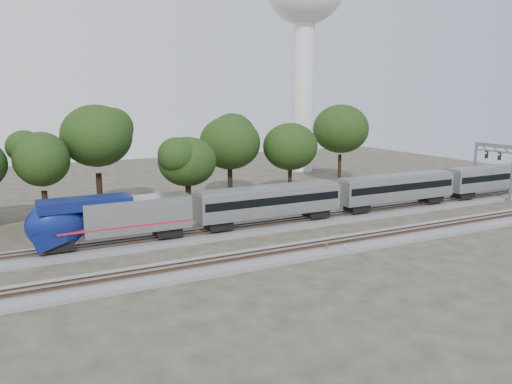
{
  "coord_description": "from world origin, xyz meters",
  "views": [
    {
      "loc": [
        -21.24,
        -44.21,
        15.23
      ],
      "look_at": [
        3.91,
        5.0,
        4.69
      ],
      "focal_mm": 35.0,
      "sensor_mm": 36.0,
      "label": 1
    }
  ],
  "objects": [
    {
      "name": "track_near",
      "position": [
        0.0,
        -4.0,
        0.21
      ],
      "size": [
        160.0,
        5.0,
        0.73
      ],
      "color": "slate",
      "rests_on": "ground"
    },
    {
      "name": "signal_gantry",
      "position": [
        44.72,
        6.0,
        6.08
      ],
      "size": [
        0.58,
        6.86,
        8.34
      ],
      "color": "gray",
      "rests_on": "ground"
    },
    {
      "name": "water_tower",
      "position": [
        34.71,
        43.98,
        31.28
      ],
      "size": [
        15.25,
        15.25,
        42.23
      ],
      "color": "silver",
      "rests_on": "ground"
    },
    {
      "name": "switch_stand_red",
      "position": [
        6.55,
        -5.25,
        0.67
      ],
      "size": [
        0.33,
        0.08,
        1.05
      ],
      "rotation": [
        0.0,
        0.0,
        -0.14
      ],
      "color": "#512D19",
      "rests_on": "ground"
    },
    {
      "name": "tree_4",
      "position": [
        -0.13,
        16.44,
        7.05
      ],
      "size": [
        7.19,
        7.19,
        10.14
      ],
      "color": "black",
      "rests_on": "ground"
    },
    {
      "name": "train",
      "position": [
        35.5,
        6.0,
        3.29
      ],
      "size": [
        112.98,
        3.23,
        4.76
      ],
      "color": "silver",
      "rests_on": "ground"
    },
    {
      "name": "tree_6",
      "position": [
        18.16,
        21.31,
        7.75
      ],
      "size": [
        7.9,
        7.9,
        11.13
      ],
      "color": "black",
      "rests_on": "ground"
    },
    {
      "name": "tree_2",
      "position": [
        -17.24,
        18.4,
        8.11
      ],
      "size": [
        8.26,
        8.26,
        11.65
      ],
      "color": "black",
      "rests_on": "ground"
    },
    {
      "name": "tree_7",
      "position": [
        31.96,
        27.23,
        9.74
      ],
      "size": [
        9.91,
        9.91,
        13.98
      ],
      "color": "black",
      "rests_on": "ground"
    },
    {
      "name": "tree_5",
      "position": [
        9.1,
        23.77,
        8.49
      ],
      "size": [
        8.65,
        8.65,
        12.2
      ],
      "color": "black",
      "rests_on": "ground"
    },
    {
      "name": "ground",
      "position": [
        0.0,
        0.0,
        0.0
      ],
      "size": [
        160.0,
        160.0,
        0.0
      ],
      "primitive_type": "plane",
      "color": "#383328",
      "rests_on": "ground"
    },
    {
      "name": "tree_3",
      "position": [
        -10.46,
        21.29,
        10.4
      ],
      "size": [
        10.58,
        10.58,
        14.92
      ],
      "color": "black",
      "rests_on": "ground"
    },
    {
      "name": "track_far",
      "position": [
        0.0,
        6.0,
        0.21
      ],
      "size": [
        160.0,
        5.0,
        0.73
      ],
      "color": "slate",
      "rests_on": "ground"
    },
    {
      "name": "switch_stand_white",
      "position": [
        8.17,
        -6.07,
        0.6
      ],
      "size": [
        0.3,
        0.06,
        0.93
      ],
      "rotation": [
        0.0,
        0.0,
        -0.06
      ],
      "color": "#512D19",
      "rests_on": "ground"
    },
    {
      "name": "switch_lever",
      "position": [
        6.35,
        -5.62,
        0.15
      ],
      "size": [
        0.54,
        0.37,
        0.3
      ],
      "primitive_type": "cube",
      "rotation": [
        0.0,
        0.0,
        0.14
      ],
      "color": "#512D19",
      "rests_on": "ground"
    }
  ]
}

